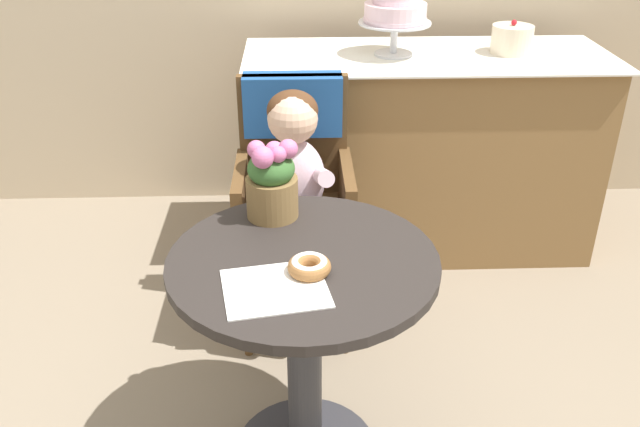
{
  "coord_description": "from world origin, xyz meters",
  "views": [
    {
      "loc": [
        -0.01,
        -1.5,
        1.66
      ],
      "look_at": [
        0.05,
        0.15,
        0.77
      ],
      "focal_mm": 37.92,
      "sensor_mm": 36.0,
      "label": 1
    }
  ],
  "objects_px": {
    "cafe_table": "(304,323)",
    "flower_vase": "(271,180)",
    "seated_child": "(294,175)",
    "donut_front": "(309,266)",
    "round_layer_cake": "(512,39)",
    "wicker_chair": "(294,166)",
    "tiered_cake_stand": "(395,10)"
  },
  "relations": [
    {
      "from": "seated_child",
      "to": "cafe_table",
      "type": "bearing_deg",
      "value": -87.71
    },
    {
      "from": "round_layer_cake",
      "to": "cafe_table",
      "type": "bearing_deg",
      "value": -124.44
    },
    {
      "from": "wicker_chair",
      "to": "seated_child",
      "type": "height_order",
      "value": "seated_child"
    },
    {
      "from": "cafe_table",
      "to": "tiered_cake_stand",
      "type": "bearing_deg",
      "value": 72.93
    },
    {
      "from": "wicker_chair",
      "to": "tiered_cake_stand",
      "type": "height_order",
      "value": "tiered_cake_stand"
    },
    {
      "from": "tiered_cake_stand",
      "to": "round_layer_cake",
      "type": "relative_size",
      "value": 1.74
    },
    {
      "from": "wicker_chair",
      "to": "donut_front",
      "type": "bearing_deg",
      "value": -87.57
    },
    {
      "from": "cafe_table",
      "to": "flower_vase",
      "type": "distance_m",
      "value": 0.41
    },
    {
      "from": "flower_vase",
      "to": "tiered_cake_stand",
      "type": "relative_size",
      "value": 0.8
    },
    {
      "from": "wicker_chair",
      "to": "tiered_cake_stand",
      "type": "relative_size",
      "value": 3.18
    },
    {
      "from": "flower_vase",
      "to": "round_layer_cake",
      "type": "distance_m",
      "value": 1.46
    },
    {
      "from": "flower_vase",
      "to": "seated_child",
      "type": "bearing_deg",
      "value": 80.65
    },
    {
      "from": "cafe_table",
      "to": "donut_front",
      "type": "distance_m",
      "value": 0.25
    },
    {
      "from": "seated_child",
      "to": "donut_front",
      "type": "xyz_separation_m",
      "value": [
        0.04,
        -0.68,
        0.06
      ]
    },
    {
      "from": "flower_vase",
      "to": "donut_front",
      "type": "bearing_deg",
      "value": -72.05
    },
    {
      "from": "wicker_chair",
      "to": "round_layer_cake",
      "type": "height_order",
      "value": "round_layer_cake"
    },
    {
      "from": "donut_front",
      "to": "flower_vase",
      "type": "bearing_deg",
      "value": 107.95
    },
    {
      "from": "cafe_table",
      "to": "donut_front",
      "type": "xyz_separation_m",
      "value": [
        0.02,
        -0.07,
        0.23
      ]
    },
    {
      "from": "round_layer_cake",
      "to": "wicker_chair",
      "type": "bearing_deg",
      "value": -149.13
    },
    {
      "from": "donut_front",
      "to": "round_layer_cake",
      "type": "relative_size",
      "value": 0.64
    },
    {
      "from": "flower_vase",
      "to": "cafe_table",
      "type": "bearing_deg",
      "value": -70.09
    },
    {
      "from": "donut_front",
      "to": "tiered_cake_stand",
      "type": "bearing_deg",
      "value": 74.38
    },
    {
      "from": "flower_vase",
      "to": "round_layer_cake",
      "type": "bearing_deg",
      "value": 47.58
    },
    {
      "from": "wicker_chair",
      "to": "seated_child",
      "type": "distance_m",
      "value": 0.16
    },
    {
      "from": "cafe_table",
      "to": "flower_vase",
      "type": "height_order",
      "value": "flower_vase"
    },
    {
      "from": "wicker_chair",
      "to": "seated_child",
      "type": "xyz_separation_m",
      "value": [
        0.0,
        -0.16,
        0.04
      ]
    },
    {
      "from": "cafe_table",
      "to": "donut_front",
      "type": "height_order",
      "value": "donut_front"
    },
    {
      "from": "donut_front",
      "to": "round_layer_cake",
      "type": "height_order",
      "value": "round_layer_cake"
    },
    {
      "from": "cafe_table",
      "to": "tiered_cake_stand",
      "type": "height_order",
      "value": "tiered_cake_stand"
    },
    {
      "from": "wicker_chair",
      "to": "flower_vase",
      "type": "xyz_separation_m",
      "value": [
        -0.06,
        -0.53,
        0.19
      ]
    },
    {
      "from": "seated_child",
      "to": "flower_vase",
      "type": "bearing_deg",
      "value": -99.35
    },
    {
      "from": "seated_child",
      "to": "flower_vase",
      "type": "height_order",
      "value": "same"
    }
  ]
}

